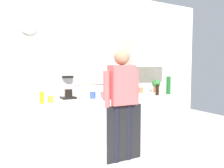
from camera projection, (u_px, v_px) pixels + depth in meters
ground_plane at (121, 160)px, 3.14m from camera, size 8.00×8.00×0.00m
kitchen_counter at (112, 125)px, 3.37m from camera, size 2.70×0.64×0.90m
dishwasher_panel at (124, 133)px, 3.09m from camera, size 0.56×0.02×0.81m
back_wall_assembly at (106, 67)px, 3.70m from camera, size 4.30×0.42×2.60m
coffee_maker at (67, 88)px, 3.11m from camera, size 0.20×0.20×0.33m
bottle_amber_beer at (124, 88)px, 3.50m from camera, size 0.06×0.06×0.23m
bottle_olive_oil at (133, 89)px, 3.28m from camera, size 0.06×0.06×0.25m
bottle_dark_sauce at (157, 90)px, 3.48m from camera, size 0.06×0.06×0.18m
bottle_green_wine at (168, 85)px, 3.63m from camera, size 0.07×0.07×0.30m
cup_blue_mug at (93, 95)px, 3.11m from camera, size 0.08×0.08×0.10m
cup_terracotta_mug at (141, 90)px, 3.83m from camera, size 0.08×0.08×0.09m
cup_yellow_cup at (51, 99)px, 2.75m from camera, size 0.07×0.07×0.08m
mixing_bowl at (104, 93)px, 3.40m from camera, size 0.22×0.22×0.08m
potted_plant at (156, 85)px, 3.89m from camera, size 0.15×0.15×0.23m
dish_soap at (42, 97)px, 2.67m from camera, size 0.06×0.06×0.18m
person_at_sink at (122, 95)px, 3.07m from camera, size 0.57×0.22×1.60m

